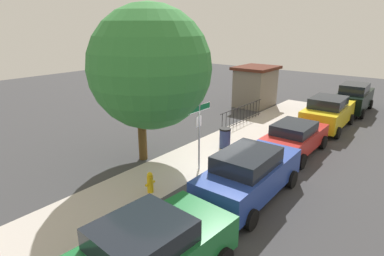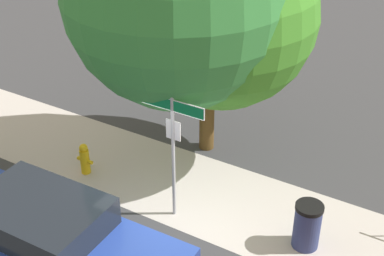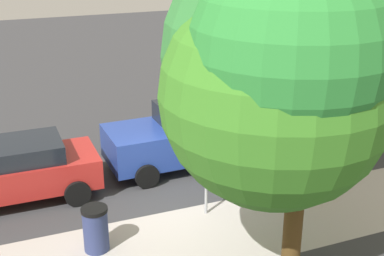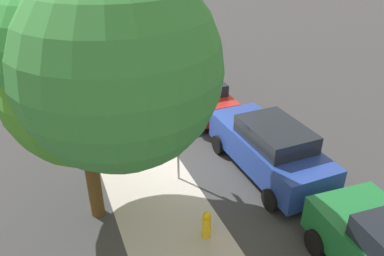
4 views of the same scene
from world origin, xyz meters
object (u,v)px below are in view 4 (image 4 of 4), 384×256
object	(u,v)px
car_red	(198,95)
car_black	(141,33)
car_blue	(269,148)
fire_hydrant	(207,224)
trash_bin	(139,128)
shade_tree	(98,70)
street_sign	(177,120)
utility_shed	(38,47)
car_yellow	(162,57)

from	to	relation	value
car_red	car_black	xyz separation A→B (m)	(9.60, -0.25, 0.19)
car_red	car_black	world-z (taller)	car_black
car_blue	car_red	world-z (taller)	car_blue
car_black	car_blue	bearing A→B (deg)	178.07
fire_hydrant	trash_bin	xyz separation A→B (m)	(5.27, 0.30, 0.11)
shade_tree	car_black	distance (m)	15.31
street_sign	fire_hydrant	distance (m)	3.06
street_sign	shade_tree	world-z (taller)	shade_tree
trash_bin	car_red	bearing A→B (deg)	-64.43
utility_shed	trash_bin	xyz separation A→B (m)	(-8.38, -2.90, -0.96)
street_sign	utility_shed	bearing A→B (deg)	17.05
fire_hydrant	trash_bin	distance (m)	5.27
shade_tree	car_red	xyz separation A→B (m)	(4.64, -4.49, -3.22)
fire_hydrant	trash_bin	size ratio (longest dim) A/B	0.80
car_red	car_yellow	bearing A→B (deg)	-0.34
street_sign	car_black	distance (m)	13.96
car_black	utility_shed	bearing A→B (deg)	111.03
street_sign	car_yellow	size ratio (longest dim) A/B	0.65
car_blue	utility_shed	xyz separation A→B (m)	(11.81, 6.10, 0.55)
street_sign	fire_hydrant	xyz separation A→B (m)	(-2.57, 0.20, -1.65)
shade_tree	car_red	world-z (taller)	shade_tree
shade_tree	fire_hydrant	size ratio (longest dim) A/B	8.34
car_blue	shade_tree	bearing A→B (deg)	86.87
car_red	utility_shed	bearing A→B (deg)	39.23
car_red	trash_bin	size ratio (longest dim) A/B	4.23
utility_shed	fire_hydrant	world-z (taller)	utility_shed
car_red	street_sign	bearing A→B (deg)	149.46
car_yellow	street_sign	bearing A→B (deg)	163.16
car_black	trash_bin	xyz separation A→B (m)	(-10.97, 3.13, -0.48)
car_red	utility_shed	distance (m)	9.10
car_yellow	fire_hydrant	bearing A→B (deg)	165.48
street_sign	fire_hydrant	bearing A→B (deg)	175.58
utility_shed	car_red	bearing A→B (deg)	-140.49
car_blue	trash_bin	size ratio (longest dim) A/B	4.80
car_blue	car_yellow	distance (m)	9.61
shade_tree	trash_bin	distance (m)	5.06
car_blue	street_sign	bearing A→B (deg)	73.73
car_yellow	car_black	world-z (taller)	car_black
car_blue	car_black	size ratio (longest dim) A/B	1.00
car_black	fire_hydrant	bearing A→B (deg)	167.89
car_red	car_black	distance (m)	9.60
car_blue	utility_shed	size ratio (longest dim) A/B	1.51
car_blue	car_black	world-z (taller)	car_black
fire_hydrant	car_black	bearing A→B (deg)	-9.89
car_red	shade_tree	bearing A→B (deg)	135.66
shade_tree	utility_shed	distance (m)	11.99
street_sign	car_red	size ratio (longest dim) A/B	0.72
street_sign	utility_shed	xyz separation A→B (m)	(11.08, 3.40, -0.59)
utility_shed	trash_bin	world-z (taller)	utility_shed
street_sign	shade_tree	size ratio (longest dim) A/B	0.46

